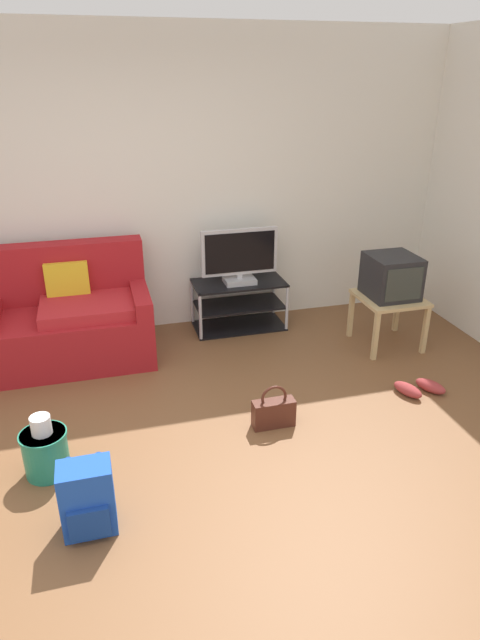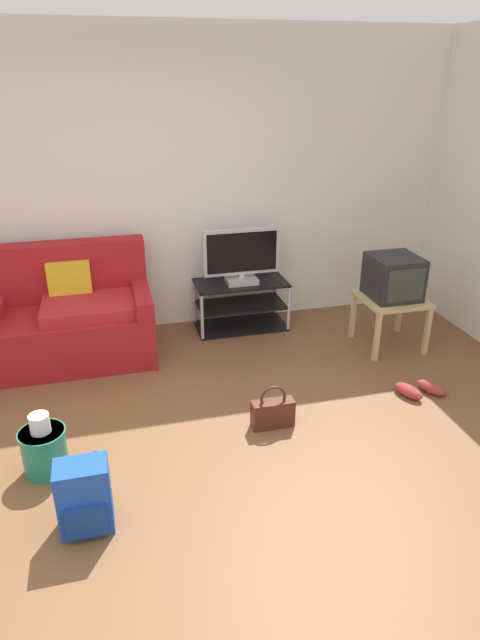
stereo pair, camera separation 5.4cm
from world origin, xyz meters
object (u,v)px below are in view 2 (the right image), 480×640
Objects in this scene: couch at (26,323)px; side_table at (391,305)px; cleaning_bucket at (44,448)px; tv_stand at (241,305)px; handbag at (273,412)px; sneakers_pair at (420,389)px; backpack at (84,497)px; flat_tv at (241,257)px; crt_tv at (394,277)px.

side_table is (3.15, -0.51, 0.05)m from couch.
tv_stand is at bearing 45.92° from cleaning_bucket.
couch is 6.49× the size of handbag.
tv_stand reaches higher than sneakers_pair.
flat_tv is at bearing 34.66° from backpack.
flat_tv is (1.94, 0.19, 0.37)m from couch.
couch reaches higher than side_table.
crt_tv reaches higher than backpack.
crt_tv reaches higher than sneakers_pair.
handbag is 0.79× the size of cleaning_bucket.
backpack is (-2.67, -1.62, -0.46)m from crt_tv.
cleaning_bucket is 2.77m from sneakers_pair.
flat_tv is 1.74× the size of cleaning_bucket.
backpack reaches higher than handbag.
handbag is at bearing -145.84° from side_table.
sneakers_pair is (2.51, 0.77, -0.16)m from backpack.
flat_tv is at bearing -90.00° from tv_stand.
cleaning_bucket reaches higher than handbag.
handbag reaches higher than sneakers_pair.
couch is at bearing 140.16° from handbag.
backpack reaches higher than cleaning_bucket.
couch reaches higher than cleaning_bucket.
backpack is (-1.47, -2.32, -0.03)m from tv_stand.
handbag is (-0.19, -1.65, -0.61)m from flat_tv.
couch is 3.90× the size of side_table.
cleaning_bucket is at bearing -160.17° from side_table.
handbag is at bearing 4.41° from backpack.
couch is 2.93× the size of flat_tv.
backpack is (-2.67, -1.60, -0.20)m from side_table.
cleaning_bucket is (-1.72, -1.75, -0.56)m from flat_tv.
couch is 5.20× the size of sneakers_pair.
backpack reaches higher than sneakers_pair.
sneakers_pair is (-0.16, -0.83, -0.36)m from side_table.
crt_tv is at bearing -29.57° from flat_tv.
handbag is (-1.40, -0.96, -0.55)m from crt_tv.
couch reaches higher than sneakers_pair.
handbag is (-0.19, -1.67, -0.12)m from tv_stand.
side_table is (1.20, -0.70, -0.33)m from flat_tv.
couch is 1.99m from flat_tv.
cleaning_bucket is (-2.92, -1.05, -0.23)m from side_table.
couch is at bearing -174.50° from flat_tv.
tv_stand is 1.41m from side_table.
handbag is at bearing -96.75° from flat_tv.
crt_tv is at bearing 79.55° from sneakers_pair.
side_table reaches higher than cleaning_bucket.
tv_stand is 0.49m from flat_tv.
side_table is at bearing 19.83° from cleaning_bucket.
tv_stand is 1.68m from handbag.
tv_stand is 2.08× the size of backpack.
crt_tv reaches higher than handbag.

